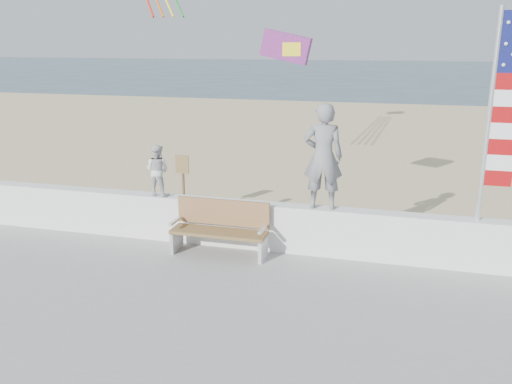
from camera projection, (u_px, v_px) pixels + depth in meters
ground at (215, 300)px, 8.74m from camera, size 220.00×220.00×0.00m
sand at (310, 172)px, 17.09m from camera, size 90.00×40.00×0.08m
seawall at (249, 224)px, 10.43m from camera, size 30.00×0.35×0.90m
adult at (323, 157)px, 9.70m from camera, size 0.76×0.55×1.93m
child at (157, 170)px, 10.64m from camera, size 0.54×0.44×1.02m
bench at (220, 227)px, 10.10m from camera, size 1.80×0.57×1.00m
flag at (499, 108)px, 8.73m from camera, size 0.50×0.08×3.50m
parafoil_kite at (287, 47)px, 11.46m from camera, size 1.10×0.30×0.75m
sign at (183, 181)px, 12.44m from camera, size 0.32×0.07×1.46m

